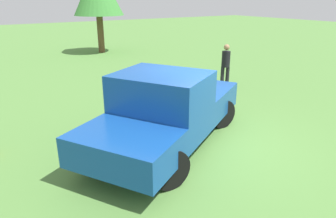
# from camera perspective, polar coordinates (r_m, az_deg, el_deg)

# --- Properties ---
(ground_plane) EXTENTS (80.00, 80.00, 0.00)m
(ground_plane) POSITION_cam_1_polar(r_m,az_deg,el_deg) (7.50, 9.00, -6.58)
(ground_plane) COLOR #54843D
(pickup_truck) EXTENTS (5.24, 4.18, 1.81)m
(pickup_truck) POSITION_cam_1_polar(r_m,az_deg,el_deg) (6.97, -0.47, -0.05)
(pickup_truck) COLOR black
(pickup_truck) RESTS_ON ground_plane
(person_bystander) EXTENTS (0.43, 0.43, 1.66)m
(person_bystander) POSITION_cam_1_polar(r_m,az_deg,el_deg) (12.10, 10.65, 8.31)
(person_bystander) COLOR black
(person_bystander) RESTS_ON ground_plane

